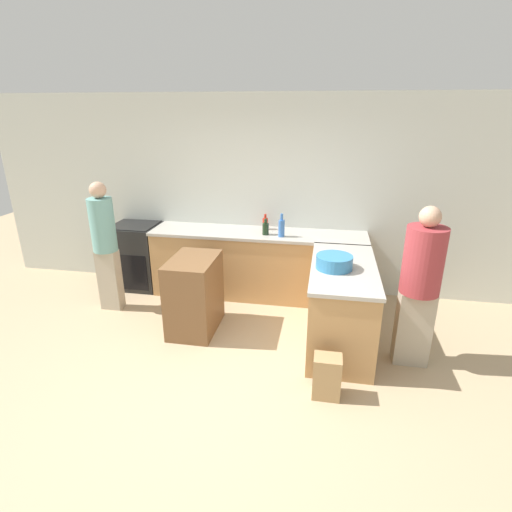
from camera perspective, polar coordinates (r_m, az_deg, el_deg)
ground_plane at (r=4.02m, az=-5.15°, el=-18.10°), size 14.00×14.00×0.00m
wall_back at (r=5.61m, az=0.87°, el=8.57°), size 8.00×0.06×2.70m
counter_back at (r=5.54m, az=0.25°, el=-1.14°), size 2.92×0.65×0.93m
counter_peninsula at (r=4.52m, az=12.03°, el=-6.80°), size 0.69×1.50×0.93m
range_oven at (r=6.10m, az=-16.58°, el=0.05°), size 0.66×0.61×0.94m
island_table at (r=4.75m, az=-8.78°, el=-5.45°), size 0.51×0.76×0.89m
mixing_bowl at (r=4.22m, az=11.11°, el=-0.85°), size 0.38×0.38×0.14m
hot_sauce_bottle at (r=5.51m, az=1.33°, el=4.70°), size 0.08×0.08×0.21m
water_bottle_blue at (r=5.18m, az=3.66°, el=4.07°), size 0.08×0.08×0.30m
wine_bottle_dark at (r=5.26m, az=1.38°, el=3.96°), size 0.08×0.08×0.21m
person_by_range at (r=5.36m, az=-20.79°, el=1.90°), size 0.30×0.30×1.68m
person_at_peninsula at (r=4.21m, az=22.37°, el=-3.63°), size 0.38×0.38×1.66m
paper_bag at (r=3.84m, az=10.09°, el=-16.59°), size 0.25×0.20×0.41m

